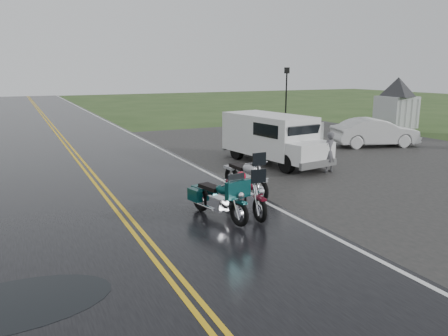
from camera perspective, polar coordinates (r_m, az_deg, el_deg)
name	(u,v)px	position (r m, az deg, el deg)	size (l,w,h in m)	color
ground	(147,245)	(9.54, -10.06, -9.89)	(120.00, 120.00, 0.00)	#2D471E
road	(79,160)	(19.00, -18.47, 1.06)	(8.00, 100.00, 0.04)	black
parking_pad	(368,158)	(19.31, 18.29, 1.23)	(14.00, 24.00, 0.03)	black
visitor_center	(398,90)	(30.34, 21.75, 9.45)	(16.00, 10.00, 4.80)	#A8AAAD
motorcycle_red	(260,199)	(10.40, 4.73, -4.11)	(0.78, 2.14, 1.27)	#5D0A19
motorcycle_teal	(239,203)	(10.11, 2.00, -4.61)	(0.77, 2.12, 1.25)	#043031
motorcycle_silver	(261,181)	(11.92, 4.85, -1.68)	(0.84, 2.31, 1.36)	#999AA0
van_white	(287,147)	(15.59, 8.26, 2.75)	(1.87, 4.99, 1.96)	white
person_at_van	(329,153)	(16.06, 13.52, 1.93)	(0.53, 0.35, 1.47)	#525156
sedan_white	(375,133)	(22.31, 19.10, 4.35)	(1.43, 4.09, 1.35)	silver
lamp_post_far_right	(286,98)	(27.60, 8.11, 8.99)	(0.33, 0.33, 3.84)	black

